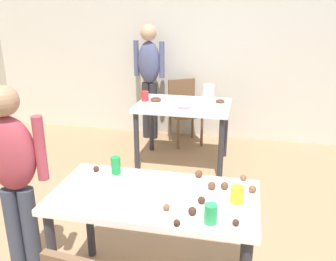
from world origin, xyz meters
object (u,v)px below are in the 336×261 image
chair_far_table (184,107)px  soda_can (116,165)px  mixing_bowl (178,190)px  dining_table_far (183,113)px  dining_table_near (154,209)px  person_girl_near (14,172)px  person_adult_far (149,72)px  pitcher_far (208,96)px

chair_far_table → soda_can: soda_can is taller
mixing_bowl → dining_table_far: bearing=99.1°
dining_table_near → chair_far_table: (-0.32, 2.87, -0.15)m
person_girl_near → soda_can: bearing=26.4°
chair_far_table → person_adult_far: bearing=174.2°
person_adult_far → soda_can: bearing=-79.8°
dining_table_far → person_girl_near: person_girl_near is taller
dining_table_near → soda_can: soda_can is taller
person_girl_near → person_adult_far: bearing=88.0°
dining_table_far → pitcher_far: bearing=-9.4°
dining_table_far → chair_far_table: chair_far_table is taller
soda_can → person_adult_far: bearing=100.2°
dining_table_near → person_adult_far: (-0.82, 2.92, 0.32)m
soda_can → dining_table_near: bearing=-34.7°
mixing_bowl → chair_far_table: bearing=99.2°
chair_far_table → person_girl_near: (-0.60, -2.94, 0.34)m
person_girl_near → dining_table_near: bearing=3.9°
dining_table_far → person_adult_far: 1.05m
person_girl_near → mixing_bowl: bearing=4.2°
dining_table_near → chair_far_table: bearing=96.3°
person_girl_near → person_adult_far: (0.10, 2.99, 0.12)m
chair_far_table → pitcher_far: (0.41, -0.79, 0.38)m
person_adult_far → soda_can: 2.74m
dining_table_near → chair_far_table: chair_far_table is taller
person_adult_far → pitcher_far: person_adult_far is taller
pitcher_far → person_girl_near: bearing=-115.3°
person_girl_near → mixing_bowl: size_ratio=7.24×
dining_table_far → soda_can: 1.92m
soda_can → person_girl_near: bearing=-153.6°
pitcher_far → chair_far_table: bearing=117.7°
dining_table_near → person_girl_near: bearing=-176.1°
dining_table_near → person_adult_far: size_ratio=0.81×
person_adult_far → mixing_bowl: size_ratio=8.16×
dining_table_far → dining_table_near: bearing=-84.8°
dining_table_far → mixing_bowl: mixing_bowl is taller
chair_far_table → pitcher_far: size_ratio=3.49×
mixing_bowl → pitcher_far: (-0.05, 2.07, 0.09)m
dining_table_far → person_girl_near: bearing=-108.3°
pitcher_far → dining_table_far: bearing=170.6°
person_adult_far → mixing_bowl: person_adult_far is taller
dining_table_far → mixing_bowl: (0.34, -2.12, 0.14)m
dining_table_far → soda_can: size_ratio=8.82×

